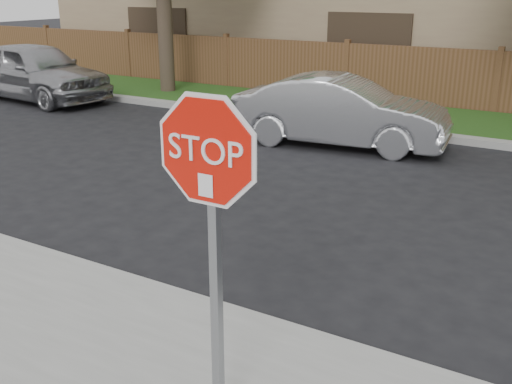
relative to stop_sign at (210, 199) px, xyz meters
The scene contains 7 objects.
ground 2.37m from the stop_sign, 102.01° to the left, with size 90.00×90.00×0.00m, color black.
far_curb 9.79m from the stop_sign, 91.87° to the left, with size 70.00×0.30×0.15m, color gray.
grass_strip 11.42m from the stop_sign, 91.60° to the left, with size 70.00×3.00×0.12m, color #1E4714.
fence 12.93m from the stop_sign, 91.40° to the left, with size 70.00×0.12×1.60m, color #52351D.
stop_sign is the anchor object (origin of this frame).
sedan_far_left 14.64m from the stop_sign, 144.29° to the left, with size 1.94×4.81×1.64m, color #A0A0A4.
sedan_left 8.63m from the stop_sign, 106.94° to the left, with size 1.48×4.26×1.40m, color silver.
Camera 1 is at (2.40, -4.43, 3.12)m, focal length 42.00 mm.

